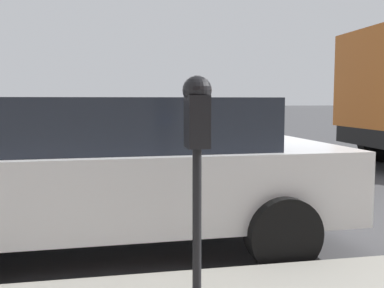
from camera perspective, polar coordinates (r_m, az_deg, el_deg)
name	(u,v)px	position (r m, az deg, el deg)	size (l,w,h in m)	color
ground_plane	(203,213)	(5.80, 1.39, -8.79)	(220.00, 220.00, 0.00)	#424244
parking_meter	(197,129)	(2.91, 0.64, 1.88)	(0.21, 0.19, 1.46)	black
car_white	(116,168)	(4.45, -9.65, -2.99)	(2.22, 4.48, 1.46)	silver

